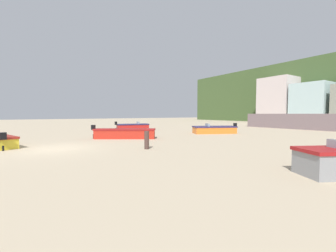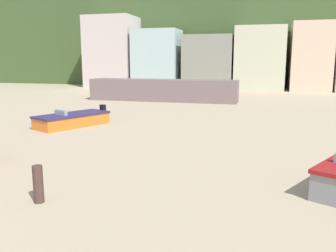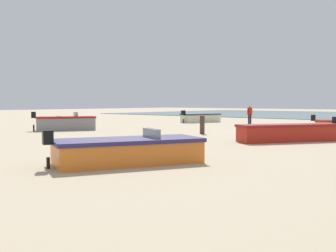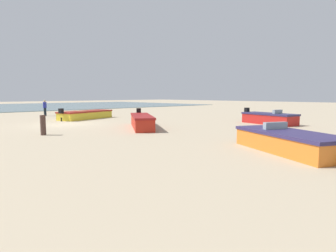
{
  "view_description": "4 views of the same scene",
  "coord_description": "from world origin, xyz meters",
  "px_view_note": "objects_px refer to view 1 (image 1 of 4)",
  "views": [
    {
      "loc": [
        14.24,
        -1.22,
        2.08
      ],
      "look_at": [
        -0.65,
        8.46,
        1.07
      ],
      "focal_mm": 22.86,
      "sensor_mm": 36.0,
      "label": 1
    },
    {
      "loc": [
        8.98,
        -3.58,
        3.9
      ],
      "look_at": [
        4.68,
        12.19,
        0.9
      ],
      "focal_mm": 38.21,
      "sensor_mm": 36.0,
      "label": 2
    },
    {
      "loc": [
        -11.15,
        23.75,
        1.88
      ],
      "look_at": [
        2.66,
        8.03,
        0.64
      ],
      "focal_mm": 43.4,
      "sensor_mm": 36.0,
      "label": 3
    },
    {
      "loc": [
        8.1,
        19.78,
        2.11
      ],
      "look_at": [
        -1.98,
        8.89,
        0.46
      ],
      "focal_mm": 29.76,
      "sensor_mm": 36.0,
      "label": 4
    }
  ],
  "objects_px": {
    "boat_red_3": "(133,127)",
    "boat_red_2": "(125,133)",
    "mooring_post_near_water": "(147,140)",
    "boat_orange_5": "(214,130)"
  },
  "relations": [
    {
      "from": "boat_red_2",
      "to": "boat_orange_5",
      "type": "height_order",
      "value": "boat_red_2"
    },
    {
      "from": "boat_red_2",
      "to": "boat_orange_5",
      "type": "relative_size",
      "value": 1.03
    },
    {
      "from": "boat_red_2",
      "to": "boat_orange_5",
      "type": "xyz_separation_m",
      "value": [
        0.66,
        9.83,
        -0.03
      ]
    },
    {
      "from": "boat_red_2",
      "to": "mooring_post_near_water",
      "type": "xyz_separation_m",
      "value": [
        5.82,
        -0.94,
        0.11
      ]
    },
    {
      "from": "boat_red_3",
      "to": "boat_orange_5",
      "type": "xyz_separation_m",
      "value": [
        9.01,
        5.44,
        -0.02
      ]
    },
    {
      "from": "boat_red_2",
      "to": "boat_orange_5",
      "type": "distance_m",
      "value": 9.85
    },
    {
      "from": "boat_red_3",
      "to": "boat_orange_5",
      "type": "height_order",
      "value": "boat_red_3"
    },
    {
      "from": "boat_red_3",
      "to": "mooring_post_near_water",
      "type": "relative_size",
      "value": 4.12
    },
    {
      "from": "boat_red_3",
      "to": "boat_red_2",
      "type": "bearing_deg",
      "value": -17.1
    },
    {
      "from": "boat_red_2",
      "to": "boat_red_3",
      "type": "xyz_separation_m",
      "value": [
        -8.35,
        4.39,
        -0.01
      ]
    }
  ]
}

